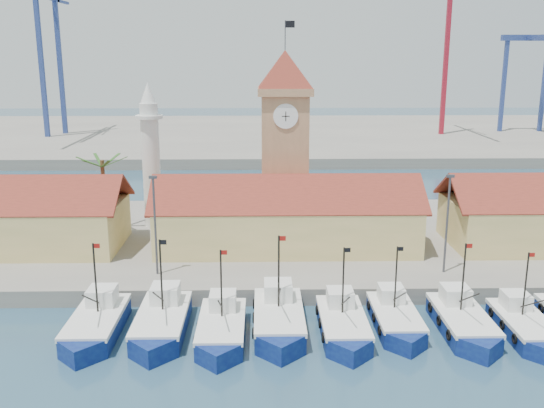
{
  "coord_description": "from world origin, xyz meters",
  "views": [
    {
      "loc": [
        -2.64,
        -39.71,
        20.84
      ],
      "look_at": [
        -1.53,
        18.0,
        6.46
      ],
      "focal_mm": 40.0,
      "sensor_mm": 36.0,
      "label": 1
    }
  ],
  "objects_px": {
    "minaret": "(151,155)",
    "boat_0": "(96,326)",
    "clock_tower": "(285,137)",
    "boat_4": "(343,327)"
  },
  "relations": [
    {
      "from": "boat_0",
      "to": "minaret",
      "type": "distance_m",
      "value": 26.82
    },
    {
      "from": "boat_4",
      "to": "clock_tower",
      "type": "relative_size",
      "value": 0.42
    },
    {
      "from": "minaret",
      "to": "boat_0",
      "type": "bearing_deg",
      "value": -90.43
    },
    {
      "from": "boat_4",
      "to": "clock_tower",
      "type": "xyz_separation_m",
      "value": [
        -3.59,
        23.63,
        11.22
      ]
    },
    {
      "from": "clock_tower",
      "to": "minaret",
      "type": "distance_m",
      "value": 15.3
    },
    {
      "from": "boat_0",
      "to": "boat_4",
      "type": "height_order",
      "value": "boat_0"
    },
    {
      "from": "boat_0",
      "to": "minaret",
      "type": "height_order",
      "value": "minaret"
    },
    {
      "from": "boat_4",
      "to": "clock_tower",
      "type": "bearing_deg",
      "value": 98.63
    },
    {
      "from": "clock_tower",
      "to": "minaret",
      "type": "xyz_separation_m",
      "value": [
        -15.0,
        2.0,
        -2.23
      ]
    },
    {
      "from": "boat_4",
      "to": "minaret",
      "type": "distance_m",
      "value": 32.92
    }
  ]
}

